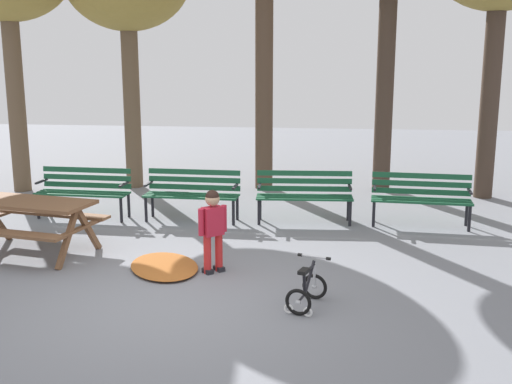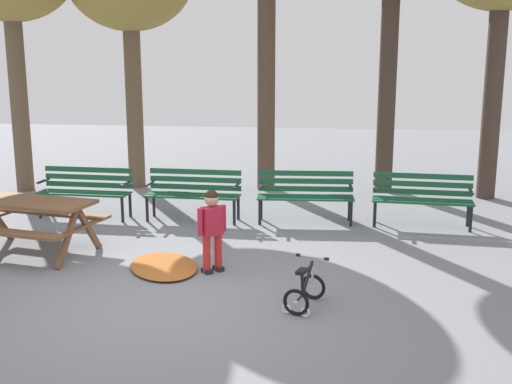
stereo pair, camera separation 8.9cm
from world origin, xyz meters
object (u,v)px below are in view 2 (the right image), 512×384
object	(u,v)px
picnic_table	(30,212)
park_bench_far_right	(422,195)
park_bench_far_left	(86,188)
park_bench_left	(194,190)
park_bench_right	(305,192)
kids_bicycle	(305,290)
child_standing	(212,224)

from	to	relation	value
picnic_table	park_bench_far_right	size ratio (longest dim) A/B	1.24
park_bench_far_left	park_bench_left	world-z (taller)	same
picnic_table	park_bench_far_right	world-z (taller)	park_bench_far_right
park_bench_right	kids_bicycle	world-z (taller)	park_bench_right
picnic_table	child_standing	distance (m)	2.75
park_bench_right	park_bench_left	bearing A→B (deg)	-176.85
park_bench_far_right	park_bench_right	bearing A→B (deg)	179.70
picnic_table	park_bench_far_left	size ratio (longest dim) A/B	1.25
park_bench_far_right	child_standing	size ratio (longest dim) A/B	1.50
park_bench_left	child_standing	bearing A→B (deg)	-72.03
picnic_table	park_bench_left	world-z (taller)	park_bench_left
park_bench_far_left	child_standing	world-z (taller)	child_standing
picnic_table	park_bench_far_right	xyz separation A→B (m)	(5.67, 2.23, -0.08)
picnic_table	park_bench_far_right	bearing A→B (deg)	21.47
park_bench_right	park_bench_far_right	size ratio (longest dim) A/B	1.00
park_bench_left	park_bench_right	bearing A→B (deg)	3.15
park_bench_left	kids_bicycle	size ratio (longest dim) A/B	2.58
park_bench_right	park_bench_far_right	distance (m)	1.91
kids_bicycle	park_bench_right	bearing A→B (deg)	93.07
park_bench_far_left	park_bench_far_right	world-z (taller)	same
picnic_table	kids_bicycle	bearing A→B (deg)	-20.70
park_bench_right	park_bench_far_left	bearing A→B (deg)	-177.88
park_bench_far_left	child_standing	xyz separation A→B (m)	(2.74, -2.57, 0.13)
picnic_table	park_bench_far_left	xyz separation A→B (m)	(-0.04, 2.10, -0.08)
picnic_table	kids_bicycle	size ratio (longest dim) A/B	3.24
child_standing	kids_bicycle	distance (m)	1.67
park_bench_far_right	picnic_table	bearing A→B (deg)	-158.53
park_bench_far_right	kids_bicycle	xyz separation A→B (m)	(-1.71, -3.72, -0.31)
child_standing	kids_bicycle	bearing A→B (deg)	-39.41
child_standing	park_bench_left	bearing A→B (deg)	107.97
picnic_table	kids_bicycle	world-z (taller)	picnic_table
picnic_table	park_bench_right	world-z (taller)	park_bench_right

